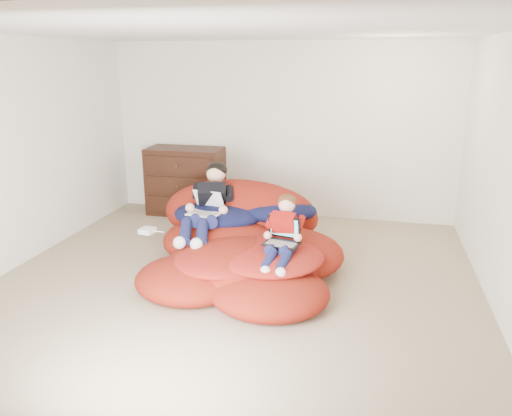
{
  "coord_description": "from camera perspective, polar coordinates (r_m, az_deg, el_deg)",
  "views": [
    {
      "loc": [
        1.33,
        -4.61,
        2.24
      ],
      "look_at": [
        0.13,
        0.42,
        0.7
      ],
      "focal_mm": 35.0,
      "sensor_mm": 36.0,
      "label": 1
    }
  ],
  "objects": [
    {
      "name": "beanbag_pile",
      "position": [
        5.58,
        -1.53,
        -4.1
      ],
      "size": [
        2.32,
        2.45,
        0.91
      ],
      "color": "maroon",
      "rests_on": "ground"
    },
    {
      "name": "cream_pillow",
      "position": [
        6.39,
        -3.68,
        1.87
      ],
      "size": [
        0.41,
        0.26,
        0.26
      ],
      "primitive_type": "ellipsoid",
      "color": "beige",
      "rests_on": "beanbag_pile"
    },
    {
      "name": "laptop_black",
      "position": [
        4.98,
        3.06,
        -3.25
      ],
      "size": [
        0.39,
        0.36,
        0.25
      ],
      "color": "black",
      "rests_on": "younger_boy"
    },
    {
      "name": "younger_boy",
      "position": [
        4.99,
        3.13,
        -2.63
      ],
      "size": [
        0.31,
        0.85,
        0.61
      ],
      "color": "#B3160F",
      "rests_on": "beanbag_pile"
    },
    {
      "name": "older_boy",
      "position": [
        5.75,
        -5.44,
        0.82
      ],
      "size": [
        0.43,
        1.2,
        0.72
      ],
      "color": "black",
      "rests_on": "beanbag_pile"
    },
    {
      "name": "room_shell",
      "position": [
        5.2,
        -2.49,
        -6.27
      ],
      "size": [
        5.1,
        5.1,
        2.77
      ],
      "color": "tan",
      "rests_on": "ground"
    },
    {
      "name": "power_adapter",
      "position": [
        5.67,
        -12.32,
        -2.54
      ],
      "size": [
        0.17,
        0.17,
        0.06
      ],
      "primitive_type": "cube",
      "rotation": [
        0.0,
        0.0,
        -0.18
      ],
      "color": "white",
      "rests_on": "beanbag_pile"
    },
    {
      "name": "dresser",
      "position": [
        7.53,
        -8.04,
        3.07
      ],
      "size": [
        1.11,
        0.62,
        0.99
      ],
      "color": "#32180D",
      "rests_on": "ground"
    },
    {
      "name": "laptop_white",
      "position": [
        5.69,
        -5.71,
        0.1
      ],
      "size": [
        0.39,
        0.42,
        0.24
      ],
      "color": "white",
      "rests_on": "older_boy"
    }
  ]
}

